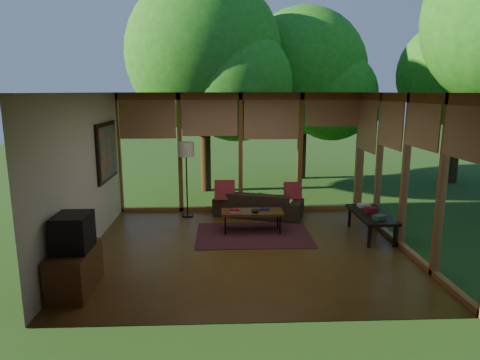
{
  "coord_description": "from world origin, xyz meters",
  "views": [
    {
      "loc": [
        -0.43,
        -7.15,
        2.71
      ],
      "look_at": [
        -0.09,
        0.7,
        1.09
      ],
      "focal_mm": 32.0,
      "sensor_mm": 36.0,
      "label": 1
    }
  ],
  "objects_px": {
    "media_cabinet": "(75,270)",
    "floor_lamp": "(186,154)",
    "coffee_table": "(252,213)",
    "sofa": "(258,204)",
    "side_console": "(371,215)",
    "television": "(73,232)"
  },
  "relations": [
    {
      "from": "floor_lamp",
      "to": "side_console",
      "type": "relative_size",
      "value": 1.18
    },
    {
      "from": "floor_lamp",
      "to": "coffee_table",
      "type": "bearing_deg",
      "value": -39.84
    },
    {
      "from": "media_cabinet",
      "to": "sofa",
      "type": "bearing_deg",
      "value": 51.25
    },
    {
      "from": "media_cabinet",
      "to": "floor_lamp",
      "type": "distance_m",
      "value": 3.95
    },
    {
      "from": "media_cabinet",
      "to": "side_console",
      "type": "relative_size",
      "value": 0.71
    },
    {
      "from": "floor_lamp",
      "to": "coffee_table",
      "type": "relative_size",
      "value": 1.38
    },
    {
      "from": "media_cabinet",
      "to": "coffee_table",
      "type": "relative_size",
      "value": 0.83
    },
    {
      "from": "media_cabinet",
      "to": "coffee_table",
      "type": "distance_m",
      "value": 3.59
    },
    {
      "from": "coffee_table",
      "to": "television",
      "type": "bearing_deg",
      "value": -136.88
    },
    {
      "from": "sofa",
      "to": "floor_lamp",
      "type": "height_order",
      "value": "floor_lamp"
    },
    {
      "from": "sofa",
      "to": "television",
      "type": "height_order",
      "value": "television"
    },
    {
      "from": "sofa",
      "to": "coffee_table",
      "type": "height_order",
      "value": "sofa"
    },
    {
      "from": "sofa",
      "to": "side_console",
      "type": "bearing_deg",
      "value": 163.24
    },
    {
      "from": "sofa",
      "to": "television",
      "type": "relative_size",
      "value": 3.5
    },
    {
      "from": "media_cabinet",
      "to": "coffee_table",
      "type": "height_order",
      "value": "media_cabinet"
    },
    {
      "from": "sofa",
      "to": "floor_lamp",
      "type": "bearing_deg",
      "value": 18.05
    },
    {
      "from": "television",
      "to": "floor_lamp",
      "type": "xyz_separation_m",
      "value": [
        1.25,
        3.57,
        0.56
      ]
    },
    {
      "from": "sofa",
      "to": "floor_lamp",
      "type": "relative_size",
      "value": 1.17
    },
    {
      "from": "side_console",
      "to": "floor_lamp",
      "type": "bearing_deg",
      "value": 157.55
    },
    {
      "from": "sofa",
      "to": "coffee_table",
      "type": "distance_m",
      "value": 1.13
    },
    {
      "from": "television",
      "to": "side_console",
      "type": "bearing_deg",
      "value": 23.27
    },
    {
      "from": "television",
      "to": "coffee_table",
      "type": "relative_size",
      "value": 0.46
    }
  ]
}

